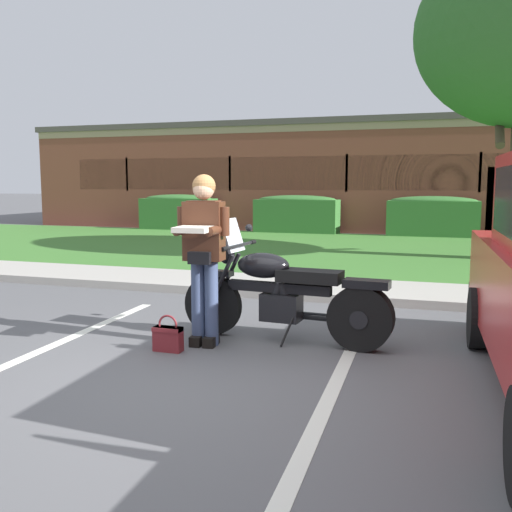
# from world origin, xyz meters

# --- Properties ---
(ground_plane) EXTENTS (140.00, 140.00, 0.00)m
(ground_plane) POSITION_xyz_m (0.00, 0.00, 0.00)
(ground_plane) COLOR #565659
(curb_strip) EXTENTS (60.00, 0.20, 0.12)m
(curb_strip) POSITION_xyz_m (0.00, 3.36, 0.06)
(curb_strip) COLOR #ADA89E
(curb_strip) RESTS_ON ground
(concrete_walk) EXTENTS (60.00, 1.50, 0.08)m
(concrete_walk) POSITION_xyz_m (0.00, 4.21, 0.04)
(concrete_walk) COLOR #ADA89E
(concrete_walk) RESTS_ON ground
(grass_lawn) EXTENTS (60.00, 8.63, 0.06)m
(grass_lawn) POSITION_xyz_m (0.00, 9.27, 0.03)
(grass_lawn) COLOR #3D752D
(grass_lawn) RESTS_ON ground
(stall_stripe_0) EXTENTS (0.27, 4.40, 0.01)m
(stall_stripe_0) POSITION_xyz_m (-1.82, 0.20, 0.00)
(stall_stripe_0) COLOR silver
(stall_stripe_0) RESTS_ON ground
(stall_stripe_1) EXTENTS (0.27, 4.40, 0.01)m
(stall_stripe_1) POSITION_xyz_m (1.08, 0.20, 0.00)
(stall_stripe_1) COLOR silver
(stall_stripe_1) RESTS_ON ground
(motorcycle) EXTENTS (2.24, 0.82, 1.26)m
(motorcycle) POSITION_xyz_m (0.41, 1.22, 0.49)
(motorcycle) COLOR black
(motorcycle) RESTS_ON ground
(rider_person) EXTENTS (0.53, 0.60, 1.70)m
(rider_person) POSITION_xyz_m (-0.38, 0.85, 1.01)
(rider_person) COLOR black
(rider_person) RESTS_ON ground
(handbag) EXTENTS (0.28, 0.13, 0.36)m
(handbag) POSITION_xyz_m (-0.64, 0.55, 0.14)
(handbag) COLOR maroon
(handbag) RESTS_ON ground
(hedge_left) EXTENTS (2.56, 0.90, 1.24)m
(hedge_left) POSITION_xyz_m (-6.87, 13.65, 0.65)
(hedge_left) COLOR #336B2D
(hedge_left) RESTS_ON ground
(hedge_center_left) EXTENTS (2.66, 0.90, 1.24)m
(hedge_center_left) POSITION_xyz_m (-2.70, 13.65, 0.65)
(hedge_center_left) COLOR #336B2D
(hedge_center_left) RESTS_ON ground
(hedge_center_right) EXTENTS (2.63, 0.90, 1.24)m
(hedge_center_right) POSITION_xyz_m (1.47, 13.65, 0.65)
(hedge_center_right) COLOR #336B2D
(hedge_center_right) RESTS_ON ground
(brick_building) EXTENTS (23.80, 10.84, 3.73)m
(brick_building) POSITION_xyz_m (-1.24, 19.71, 1.87)
(brick_building) COLOR brown
(brick_building) RESTS_ON ground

